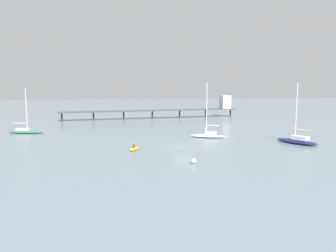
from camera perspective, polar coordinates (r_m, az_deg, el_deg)
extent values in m
plane|color=slate|center=(54.47, 2.86, -3.76)|extent=(400.00, 400.00, 0.00)
cube|color=#4C4C51|center=(101.02, -2.86, 2.83)|extent=(57.17, 9.99, 0.30)
cylinder|color=#38332D|center=(98.72, -18.65, 1.55)|extent=(0.50, 0.50, 2.47)
cylinder|color=#38332D|center=(98.68, -13.32, 1.73)|extent=(0.50, 0.50, 2.47)
cylinder|color=#38332D|center=(99.49, -8.02, 1.90)|extent=(0.50, 0.50, 2.47)
cylinder|color=#38332D|center=(101.14, -2.86, 2.05)|extent=(0.50, 0.50, 2.47)
cylinder|color=#38332D|center=(103.57, 2.11, 2.17)|extent=(0.50, 0.50, 2.47)
cylinder|color=#38332D|center=(106.75, 6.81, 2.28)|extent=(0.50, 0.50, 2.47)
cylinder|color=#38332D|center=(110.60, 11.21, 2.36)|extent=(0.50, 0.50, 2.47)
cube|color=silver|center=(109.42, 10.29, 4.30)|extent=(3.40, 3.40, 4.42)
ellipsoid|color=navy|center=(61.72, 22.24, -2.62)|extent=(5.56, 7.95, 0.78)
cube|color=silver|center=(61.29, 22.78, -2.01)|extent=(2.64, 3.19, 0.71)
cylinder|color=silver|center=(61.27, 22.17, 2.51)|extent=(0.21, 0.21, 10.24)
cylinder|color=silver|center=(60.89, 23.16, -0.67)|extent=(1.47, 2.57, 0.17)
ellipsoid|color=white|center=(64.33, 7.23, -1.81)|extent=(7.23, 4.50, 0.66)
cube|color=silver|center=(64.18, 7.74, -1.27)|extent=(2.60, 2.11, 0.61)
cylinder|color=silver|center=(63.74, 6.99, 3.09)|extent=(0.20, 0.20, 10.35)
cylinder|color=silver|center=(63.93, 8.12, 0.10)|extent=(2.50, 1.18, 0.16)
ellipsoid|color=#287F4C|center=(76.42, -24.29, -1.00)|extent=(8.05, 3.48, 0.56)
cube|color=silver|center=(76.64, -24.73, -0.59)|extent=(3.00, 1.87, 0.53)
cylinder|color=silver|center=(75.74, -24.22, 2.69)|extent=(0.21, 0.21, 9.30)
cylinder|color=silver|center=(76.73, -25.16, 0.45)|extent=(3.13, 0.83, 0.17)
ellipsoid|color=yellow|center=(52.01, -6.21, -4.13)|extent=(2.20, 3.07, 0.35)
cylinder|color=maroon|center=(51.92, -6.22, -3.64)|extent=(0.47, 0.47, 0.55)
sphere|color=tan|center=(51.85, -6.22, -3.21)|extent=(0.24, 0.24, 0.24)
sphere|color=silver|center=(75.01, 6.79, -0.56)|extent=(0.55, 0.55, 0.55)
sphere|color=silver|center=(42.88, 4.67, -6.30)|extent=(0.74, 0.74, 0.74)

